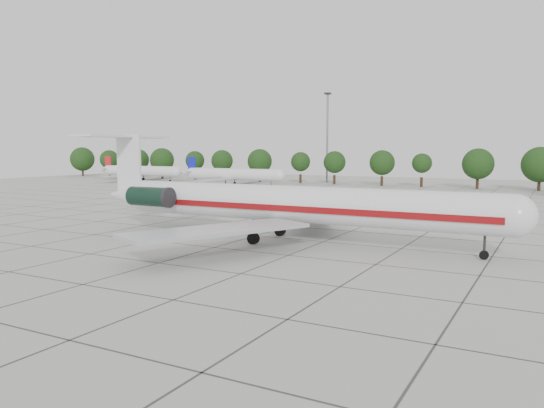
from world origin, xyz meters
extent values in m
plane|color=#AAAAA3|center=(0.00, 0.00, 0.00)|extent=(260.00, 260.00, 0.00)
cube|color=#383838|center=(0.00, 15.00, 0.01)|extent=(170.00, 170.00, 0.02)
cylinder|color=silver|center=(5.68, -1.65, 3.90)|extent=(40.14, 3.82, 3.68)
sphere|color=silver|center=(25.75, -1.58, 3.90)|extent=(3.68, 3.68, 3.68)
cone|color=silver|center=(-17.17, -1.72, 3.90)|extent=(5.59, 3.70, 3.68)
cube|color=maroon|center=(5.68, 0.22, 3.62)|extent=(39.01, 0.20, 0.61)
cube|color=maroon|center=(5.69, -3.51, 3.62)|extent=(39.01, 0.20, 0.61)
cube|color=#B7BABC|center=(2.86, 8.38, 2.40)|extent=(11.76, 17.31, 0.33)
cube|color=#B7BABC|center=(2.93, -11.69, 2.40)|extent=(11.67, 17.33, 0.33)
cube|color=black|center=(-10.49, 0.81, 4.24)|extent=(2.46, 1.46, 0.28)
cylinder|color=black|center=(-10.49, 1.59, 4.24)|extent=(5.36, 2.14, 2.12)
cube|color=black|center=(-10.47, -4.21, 4.24)|extent=(2.46, 1.46, 0.28)
cylinder|color=black|center=(-10.47, -4.99, 4.24)|extent=(5.36, 2.14, 2.12)
cube|color=silver|center=(-16.61, -1.72, 7.80)|extent=(3.57, 0.32, 6.69)
cube|color=silver|center=(-17.39, -1.73, 10.92)|extent=(3.39, 13.39, 0.25)
cylinder|color=black|center=(23.52, -1.58, 1.06)|extent=(0.22, 0.22, 2.12)
cylinder|color=black|center=(23.52, -1.58, 0.39)|extent=(0.78, 0.31, 0.78)
cylinder|color=black|center=(2.33, 1.24, 1.45)|extent=(0.27, 0.27, 2.01)
cylinder|color=black|center=(2.33, 1.24, 0.56)|extent=(1.12, 0.67, 1.11)
cylinder|color=black|center=(2.35, -4.55, 1.45)|extent=(0.27, 0.27, 2.01)
cylinder|color=black|center=(2.35, -4.55, 0.56)|extent=(1.12, 0.67, 1.11)
cylinder|color=silver|center=(-82.37, 72.22, 3.00)|extent=(27.20, 3.00, 3.00)
cube|color=#B7BABC|center=(-83.37, 72.22, 1.80)|extent=(3.50, 27.20, 0.25)
cube|color=red|center=(-95.81, 72.22, 5.60)|extent=(2.40, 0.25, 3.60)
cylinder|color=black|center=(-83.37, 74.42, 0.40)|extent=(0.80, 0.45, 0.80)
cylinder|color=black|center=(-83.37, 70.02, 0.40)|extent=(0.80, 0.45, 0.80)
cylinder|color=silver|center=(-46.04, 67.25, 3.00)|extent=(27.20, 3.00, 3.00)
cube|color=#B7BABC|center=(-47.04, 67.25, 1.80)|extent=(3.50, 27.20, 0.25)
cube|color=#0D14B2|center=(-59.48, 67.25, 5.60)|extent=(2.40, 0.25, 3.60)
cylinder|color=black|center=(-47.04, 69.45, 0.40)|extent=(0.80, 0.45, 0.80)
cylinder|color=black|center=(-47.04, 65.05, 0.40)|extent=(0.80, 0.45, 0.80)
cylinder|color=#332114|center=(-121.40, 85.00, 1.25)|extent=(0.70, 0.70, 2.50)
sphere|color=black|center=(-121.40, 85.00, 6.00)|extent=(8.44, 8.44, 8.44)
cylinder|color=#332114|center=(-108.21, 85.00, 1.25)|extent=(0.70, 0.70, 2.50)
sphere|color=black|center=(-108.21, 85.00, 6.00)|extent=(6.44, 6.44, 6.44)
cylinder|color=#332114|center=(-95.02, 85.00, 1.25)|extent=(0.70, 0.70, 2.50)
sphere|color=black|center=(-95.02, 85.00, 6.00)|extent=(7.14, 7.14, 7.14)
cylinder|color=#332114|center=(-84.83, 85.00, 1.25)|extent=(0.70, 0.70, 2.50)
sphere|color=black|center=(-84.83, 85.00, 6.00)|extent=(7.79, 7.79, 7.79)
cylinder|color=#332114|center=(-71.64, 85.00, 1.25)|extent=(0.70, 0.70, 2.50)
sphere|color=black|center=(-71.64, 85.00, 6.00)|extent=(5.94, 5.94, 5.94)
cylinder|color=#332114|center=(-61.45, 85.00, 1.25)|extent=(0.70, 0.70, 2.50)
sphere|color=black|center=(-61.45, 85.00, 6.00)|extent=(6.57, 6.57, 6.57)
cylinder|color=#332114|center=(-48.26, 85.00, 1.25)|extent=(0.70, 0.70, 2.50)
sphere|color=black|center=(-48.26, 85.00, 6.00)|extent=(7.15, 7.15, 7.15)
cylinder|color=#332114|center=(-35.07, 85.00, 1.25)|extent=(0.70, 0.70, 2.50)
sphere|color=black|center=(-35.07, 85.00, 6.00)|extent=(5.43, 5.43, 5.43)
cylinder|color=#332114|center=(-24.88, 85.00, 1.25)|extent=(0.70, 0.70, 2.50)
sphere|color=black|center=(-24.88, 85.00, 6.00)|extent=(5.99, 5.99, 5.99)
cylinder|color=#332114|center=(-11.69, 85.00, 1.25)|extent=(0.70, 0.70, 2.50)
sphere|color=black|center=(-11.69, 85.00, 6.00)|extent=(6.50, 6.50, 6.50)
cylinder|color=#332114|center=(-1.50, 85.00, 1.25)|extent=(0.70, 0.70, 2.50)
sphere|color=black|center=(-1.50, 85.00, 6.00)|extent=(4.93, 4.93, 4.93)
cylinder|color=#332114|center=(11.69, 85.00, 1.25)|extent=(0.70, 0.70, 2.50)
sphere|color=black|center=(11.69, 85.00, 6.00)|extent=(7.40, 7.40, 7.40)
cylinder|color=#332114|center=(24.88, 85.00, 1.25)|extent=(0.70, 0.70, 2.50)
sphere|color=black|center=(24.88, 85.00, 6.00)|extent=(8.08, 8.08, 8.08)
cylinder|color=slate|center=(-30.00, 92.00, 12.50)|extent=(0.56, 0.56, 25.00)
cube|color=black|center=(-30.00, 92.00, 25.20)|extent=(1.60, 1.60, 0.50)
camera|label=1|loc=(28.86, -49.44, 9.37)|focal=35.00mm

